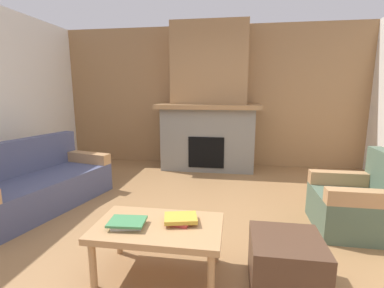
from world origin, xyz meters
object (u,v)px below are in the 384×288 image
coffee_table (158,231)px  ottoman (286,263)px  armchair (358,204)px  fireplace (209,107)px  couch (36,185)px

coffee_table → ottoman: size_ratio=1.92×
armchair → coffee_table: (-1.88, -1.03, 0.08)m
coffee_table → ottoman: 0.99m
fireplace → ottoman: bearing=-74.8°
couch → ottoman: (2.89, -1.09, -0.09)m
couch → coffee_table: size_ratio=1.94×
fireplace → ottoman: size_ratio=5.19×
fireplace → couch: (-1.99, -2.22, -0.88)m
couch → fireplace: bearing=48.1°
armchair → ottoman: armchair is taller
fireplace → armchair: 3.02m
fireplace → coffee_table: size_ratio=2.70×
armchair → fireplace: bearing=128.6°
armchair → couch: bearing=179.4°
ottoman → couch: bearing=159.4°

